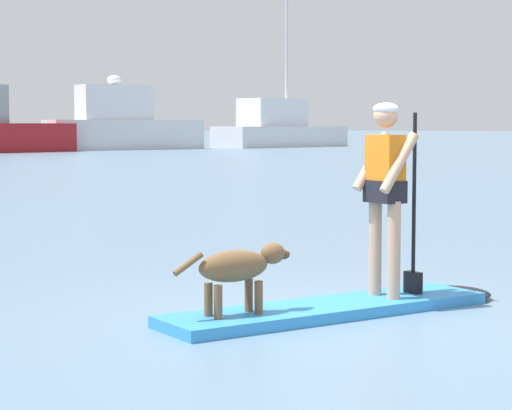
{
  "coord_description": "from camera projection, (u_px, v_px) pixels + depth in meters",
  "views": [
    {
      "loc": [
        -5.8,
        -6.27,
        1.66
      ],
      "look_at": [
        0.0,
        1.0,
        0.9
      ],
      "focal_mm": 69.37,
      "sensor_mm": 36.0,
      "label": 1
    }
  ],
  "objects": [
    {
      "name": "person_paddler",
      "position": [
        386.0,
        185.0,
        8.88
      ],
      "size": [
        0.63,
        0.51,
        1.75
      ],
      "color": "tan",
      "rests_on": "paddleboard"
    },
    {
      "name": "moored_boat_port",
      "position": [
        122.0,
        125.0,
        65.64
      ],
      "size": [
        10.91,
        3.57,
        4.91
      ],
      "color": "silver",
      "rests_on": "ground_plane"
    },
    {
      "name": "moored_boat_far_port",
      "position": [
        278.0,
        129.0,
        73.36
      ],
      "size": [
        10.91,
        4.22,
        12.17
      ],
      "color": "silver",
      "rests_on": "ground_plane"
    },
    {
      "name": "dog",
      "position": [
        239.0,
        268.0,
        8.08
      ],
      "size": [
        1.11,
        0.28,
        0.57
      ],
      "color": "brown",
      "rests_on": "paddleboard"
    },
    {
      "name": "ground_plane",
      "position": [
        327.0,
        315.0,
        8.62
      ],
      "size": [
        400.0,
        400.0,
        0.0
      ],
      "primitive_type": "plane",
      "color": "slate"
    },
    {
      "name": "paddleboard",
      "position": [
        348.0,
        307.0,
        8.74
      ],
      "size": [
        3.46,
        1.03,
        0.1
      ],
      "color": "#338CD8",
      "rests_on": "ground_plane"
    }
  ]
}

